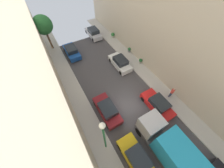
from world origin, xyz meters
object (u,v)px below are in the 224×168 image
(pedestrian, at_px, (172,92))
(potted_plant_2, at_px, (141,61))
(parked_car_left_3, at_px, (72,51))
(parked_car_right_2, at_px, (120,63))
(parked_car_right_3, at_px, (93,33))
(potted_plant_1, at_px, (129,50))
(lamp_post, at_px, (104,135))
(parked_car_right_1, at_px, (158,105))
(parked_car_left_2, at_px, (107,110))
(potted_plant_0, at_px, (113,35))
(parked_car_left_1, at_px, (137,158))
(delivery_truck, at_px, (171,150))
(street_tree_0, at_px, (43,25))

(pedestrian, bearing_deg, potted_plant_2, 85.15)
(parked_car_left_3, distance_m, parked_car_right_2, 8.23)
(parked_car_right_2, height_order, pedestrian, pedestrian)
(parked_car_right_3, bearing_deg, potted_plant_1, -67.32)
(potted_plant_2, xyz_separation_m, lamp_post, (-10.34, -7.81, 3.56))
(parked_car_right_1, xyz_separation_m, parked_car_right_2, (0.00, 8.19, 0.00))
(parked_car_left_2, bearing_deg, potted_plant_0, 57.25)
(pedestrian, bearing_deg, lamp_post, -173.78)
(parked_car_left_3, xyz_separation_m, lamp_post, (-1.90, -15.15, 3.43))
(parked_car_left_3, xyz_separation_m, pedestrian, (7.86, -14.09, 0.35))
(parked_car_left_2, bearing_deg, potted_plant_1, 42.63)
(potted_plant_2, bearing_deg, parked_car_left_2, -150.91)
(parked_car_right_2, relative_size, lamp_post, 0.68)
(parked_car_left_2, xyz_separation_m, potted_plant_0, (8.28, 12.87, -0.07))
(potted_plant_0, height_order, potted_plant_1, potted_plant_0)
(parked_car_right_1, xyz_separation_m, parked_car_right_3, (0.00, 17.59, 0.00))
(parked_car_right_2, distance_m, potted_plant_2, 3.24)
(parked_car_right_2, bearing_deg, lamp_post, -129.22)
(parked_car_left_1, bearing_deg, parked_car_right_2, 64.54)
(potted_plant_1, bearing_deg, potted_plant_0, 92.44)
(pedestrian, distance_m, potted_plant_1, 9.91)
(parked_car_left_1, relative_size, potted_plant_0, 4.58)
(parked_car_left_3, bearing_deg, potted_plant_1, -26.39)
(parked_car_left_3, relative_size, delivery_truck, 0.64)
(parked_car_left_2, relative_size, parked_car_right_2, 1.00)
(parked_car_right_1, distance_m, lamp_post, 8.10)
(parked_car_left_1, xyz_separation_m, potted_plant_0, (8.28, 18.39, -0.07))
(parked_car_left_2, relative_size, parked_car_left_3, 1.00)
(parked_car_left_3, distance_m, parked_car_right_3, 6.27)
(delivery_truck, bearing_deg, parked_car_right_2, 77.65)
(parked_car_right_3, relative_size, street_tree_0, 0.76)
(parked_car_right_2, bearing_deg, parked_car_left_3, 131.02)
(street_tree_0, bearing_deg, parked_car_left_2, -81.15)
(parked_car_left_2, distance_m, lamp_post, 5.01)
(parked_car_right_2, distance_m, street_tree_0, 12.80)
(parked_car_left_3, bearing_deg, parked_car_left_1, -90.00)
(pedestrian, bearing_deg, potted_plant_0, 88.41)
(potted_plant_1, bearing_deg, parked_car_right_3, 112.68)
(parked_car_right_3, height_order, delivery_truck, delivery_truck)
(pedestrian, xyz_separation_m, street_tree_0, (-10.25, 17.41, 3.15))
(parked_car_left_1, height_order, parked_car_right_2, same)
(parked_car_left_2, xyz_separation_m, parked_car_right_3, (5.40, 15.22, 0.00))
(parked_car_left_3, height_order, delivery_truck, delivery_truck)
(pedestrian, distance_m, potted_plant_0, 14.94)
(street_tree_0, relative_size, lamp_post, 0.89)
(parked_car_right_3, distance_m, potted_plant_1, 8.03)
(parked_car_left_1, relative_size, parked_car_left_3, 1.00)
(parked_car_left_2, xyz_separation_m, potted_plant_2, (8.44, 4.69, -0.13))
(delivery_truck, bearing_deg, parked_car_left_3, 98.29)
(parked_car_right_2, bearing_deg, parked_car_left_2, -132.82)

